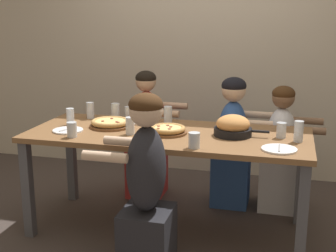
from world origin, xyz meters
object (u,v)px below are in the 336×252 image
at_px(diner_near_center, 146,193).
at_px(diner_far_midright, 232,146).
at_px(pizza_board_second, 110,123).
at_px(diner_far_midleft, 147,140).
at_px(drinking_glass_a, 194,141).
at_px(drinking_glass_d, 130,127).
at_px(drinking_glass_b, 168,115).
at_px(empty_plate_b, 68,130).
at_px(diner_far_right, 280,154).
at_px(empty_plate_a, 145,123).
at_px(empty_plate_c, 279,149).
at_px(drinking_glass_e, 128,113).
at_px(drinking_glass_g, 70,117).
at_px(drinking_glass_j, 299,133).
at_px(pizza_board_main, 168,130).
at_px(drinking_glass_h, 72,131).
at_px(drinking_glass_i, 281,130).
at_px(skillet_bowl, 233,127).
at_px(drinking_glass_f, 90,111).
at_px(drinking_glass_c, 115,112).

xyz_separation_m(diner_near_center, diner_far_midright, (0.39, 1.30, -0.03)).
relative_size(pizza_board_second, diner_far_midleft, 0.28).
height_order(drinking_glass_a, drinking_glass_d, drinking_glass_d).
relative_size(drinking_glass_b, drinking_glass_d, 1.02).
height_order(empty_plate_b, diner_far_right, diner_far_right).
relative_size(empty_plate_a, drinking_glass_d, 1.42).
distance_m(empty_plate_c, drinking_glass_e, 1.39).
distance_m(empty_plate_a, drinking_glass_g, 0.60).
bearing_deg(drinking_glass_a, drinking_glass_j, 26.18).
height_order(pizza_board_main, drinking_glass_b, drinking_glass_b).
xyz_separation_m(empty_plate_c, diner_far_right, (0.00, 0.90, -0.31)).
bearing_deg(drinking_glass_d, empty_plate_a, 88.45).
bearing_deg(drinking_glass_e, drinking_glass_h, -107.78).
bearing_deg(drinking_glass_d, diner_far_midright, 48.99).
relative_size(pizza_board_second, empty_plate_a, 1.80).
bearing_deg(diner_far_right, drinking_glass_i, 0.09).
xyz_separation_m(empty_plate_c, drinking_glass_j, (0.12, 0.24, 0.06)).
distance_m(skillet_bowl, drinking_glass_e, 0.97).
bearing_deg(drinking_glass_d, empty_plate_c, -6.81).
height_order(skillet_bowl, empty_plate_c, skillet_bowl).
distance_m(drinking_glass_a, drinking_glass_e, 0.99).
relative_size(pizza_board_second, drinking_glass_b, 2.50).
height_order(drinking_glass_d, drinking_glass_e, drinking_glass_d).
height_order(skillet_bowl, drinking_glass_e, skillet_bowl).
relative_size(empty_plate_a, diner_far_midright, 0.16).
xyz_separation_m(drinking_glass_a, drinking_glass_e, (-0.71, 0.69, 0.00)).
height_order(skillet_bowl, drinking_glass_f, skillet_bowl).
bearing_deg(diner_near_center, skillet_bowl, -33.66).
relative_size(drinking_glass_f, diner_near_center, 0.11).
bearing_deg(diner_far_midleft, diner_far_midright, 90.00).
height_order(drinking_glass_h, diner_near_center, diner_near_center).
bearing_deg(diner_far_midleft, drinking_glass_h, -15.87).
bearing_deg(drinking_glass_d, drinking_glass_i, 9.75).
xyz_separation_m(empty_plate_c, drinking_glass_a, (-0.55, -0.10, 0.04)).
height_order(empty_plate_b, empty_plate_c, same).
relative_size(drinking_glass_c, drinking_glass_f, 0.97).
relative_size(pizza_board_main, drinking_glass_c, 2.12).
xyz_separation_m(drinking_glass_b, diner_far_right, (0.91, 0.33, -0.36)).
bearing_deg(drinking_glass_b, drinking_glass_h, -132.03).
height_order(drinking_glass_b, diner_far_midleft, diner_far_midleft).
relative_size(empty_plate_a, drinking_glass_a, 1.74).
xyz_separation_m(empty_plate_a, drinking_glass_i, (1.08, -0.15, 0.05)).
bearing_deg(drinking_glass_a, empty_plate_b, 169.37).
height_order(empty_plate_a, empty_plate_c, same).
xyz_separation_m(empty_plate_a, diner_far_midleft, (-0.12, 0.43, -0.27)).
height_order(drinking_glass_a, drinking_glass_b, drinking_glass_b).
relative_size(drinking_glass_c, diner_far_right, 0.12).
relative_size(drinking_glass_d, diner_far_midright, 0.11).
bearing_deg(drinking_glass_h, diner_far_midleft, 74.13).
xyz_separation_m(diner_near_center, diner_far_right, (0.80, 1.30, -0.07)).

